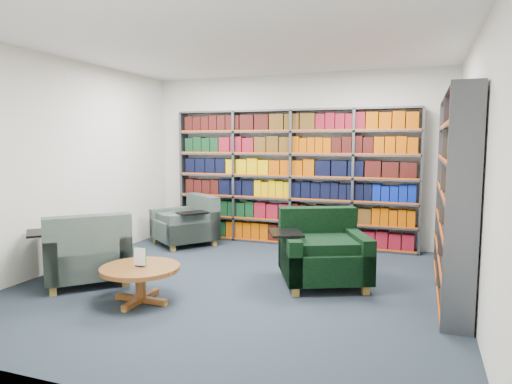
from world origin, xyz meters
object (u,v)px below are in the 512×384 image
(chair_teal_front, at_px, (86,255))
(coffee_table, at_px, (140,274))
(chair_teal_left, at_px, (189,224))
(chair_green_right, at_px, (321,253))

(chair_teal_front, height_order, coffee_table, chair_teal_front)
(chair_teal_left, bearing_deg, chair_green_right, -27.67)
(chair_teal_left, distance_m, coffee_table, 2.82)
(chair_green_right, bearing_deg, chair_teal_front, -158.75)
(chair_teal_left, xyz_separation_m, chair_green_right, (2.51, -1.31, 0.03))
(chair_teal_left, bearing_deg, coffee_table, -72.09)
(coffee_table, bearing_deg, chair_green_right, 39.76)
(chair_teal_left, relative_size, coffee_table, 1.48)
(chair_green_right, relative_size, chair_teal_front, 0.96)
(chair_teal_left, xyz_separation_m, coffee_table, (0.87, -2.68, -0.01))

